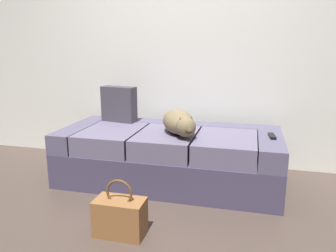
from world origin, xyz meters
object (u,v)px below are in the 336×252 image
object	(u,v)px
couch	(169,156)
tv_remote	(272,136)
handbag	(120,216)
dog_tan	(180,123)
throw_pillow	(119,104)

from	to	relation	value
couch	tv_remote	xyz separation A→B (m)	(0.86, -0.02, 0.25)
handbag	tv_remote	bearing A→B (deg)	43.70
dog_tan	throw_pillow	distance (m)	0.76
dog_tan	tv_remote	xyz separation A→B (m)	(0.74, 0.08, -0.09)
couch	throw_pillow	world-z (taller)	throw_pillow
dog_tan	throw_pillow	bearing A→B (deg)	153.53
tv_remote	throw_pillow	bearing A→B (deg)	163.42
dog_tan	throw_pillow	xyz separation A→B (m)	(-0.67, 0.34, 0.07)
dog_tan	handbag	distance (m)	0.96
couch	throw_pillow	size ratio (longest dim) A/B	5.59
couch	tv_remote	bearing A→B (deg)	-1.66
tv_remote	throw_pillow	distance (m)	1.45
tv_remote	handbag	world-z (taller)	tv_remote
throw_pillow	couch	bearing A→B (deg)	-22.02
couch	tv_remote	size ratio (longest dim) A/B	12.67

